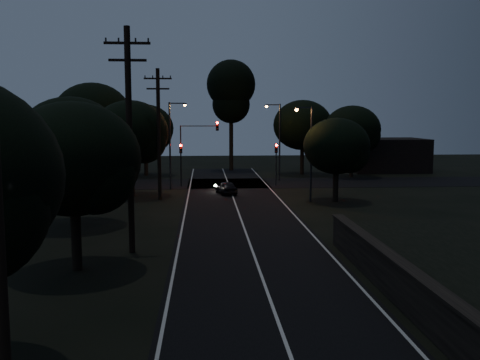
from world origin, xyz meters
TOP-DOWN VIEW (x-y plane):
  - road_surface at (0.00, 31.12)m, footprint 60.00×70.00m
  - utility_pole_mid at (-6.00, 15.00)m, footprint 2.20×0.30m
  - utility_pole_far at (-6.00, 32.00)m, footprint 2.20×0.30m
  - tree_left_b at (-7.79, 11.88)m, footprint 5.82×5.82m
  - tree_left_c at (-10.28, 21.87)m, footprint 6.28×6.28m
  - tree_left_d at (-8.27, 33.87)m, footprint 6.36×6.36m
  - tree_far_nw at (-8.77, 49.87)m, footprint 6.37×6.37m
  - tree_far_w at (-13.72, 45.84)m, footprint 8.02×8.02m
  - tree_far_ne at (9.24, 49.86)m, footprint 6.80×6.80m
  - tree_far_e at (14.22, 46.87)m, footprint 6.23×6.23m
  - tree_right_a at (8.18, 29.89)m, footprint 5.21×5.21m
  - tall_pine at (1.00, 55.00)m, footprint 5.99×5.99m
  - building_left at (-20.00, 52.00)m, footprint 10.00×8.00m
  - building_right at (20.00, 53.00)m, footprint 9.00×7.00m
  - signal_left at (-4.60, 39.99)m, footprint 0.28×0.35m
  - signal_right at (4.60, 39.99)m, footprint 0.28×0.35m
  - signal_mast at (-2.91, 39.99)m, footprint 3.70×0.35m
  - streetlight_a at (-5.31, 38.00)m, footprint 1.66×0.26m
  - streetlight_b at (5.31, 44.00)m, footprint 1.66×0.26m
  - streetlight_c at (5.83, 30.00)m, footprint 1.46×0.26m
  - car at (-0.47, 34.62)m, footprint 2.01×3.52m

SIDE VIEW (x-z plane):
  - road_surface at x=0.00m, z-range 0.00..0.03m
  - car at x=-0.47m, z-range 0.00..1.13m
  - building_right at x=20.00m, z-range 0.00..4.00m
  - building_left at x=-20.00m, z-range 0.00..4.40m
  - signal_left at x=-4.60m, z-range 0.79..4.89m
  - signal_right at x=4.60m, z-range 0.79..4.89m
  - tree_right_a at x=8.18m, z-range 0.98..7.60m
  - signal_mast at x=-2.91m, z-range 1.21..7.46m
  - streetlight_c at x=5.83m, z-range 0.60..8.10m
  - streetlight_a at x=-5.31m, z-range 0.64..8.64m
  - streetlight_b at x=5.31m, z-range 0.64..8.64m
  - tree_left_b at x=-7.79m, z-range 1.10..8.49m
  - tree_far_e at x=14.22m, z-range 1.17..9.08m
  - tree_left_c at x=-10.28m, z-range 1.16..9.10m
  - tree_far_nw at x=-8.77m, z-range 1.19..9.26m
  - tree_left_d at x=-8.27m, z-range 1.19..9.26m
  - utility_pole_far at x=-6.00m, z-range 0.23..10.73m
  - tree_far_ne at x=9.24m, z-range 1.26..9.86m
  - utility_pole_mid at x=-6.00m, z-range 0.24..11.24m
  - tree_far_w at x=-13.72m, z-range 1.54..11.76m
  - tall_pine at x=1.00m, z-range 3.00..16.60m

